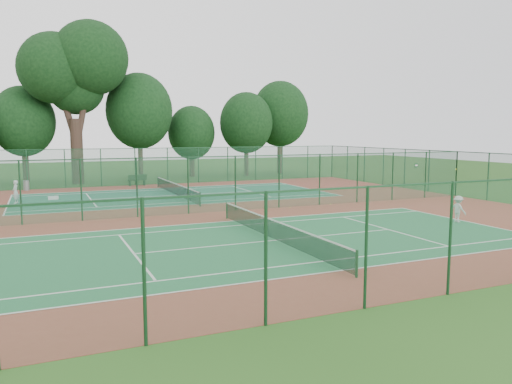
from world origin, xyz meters
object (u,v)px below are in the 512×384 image
trash_bin (26,185)px  bench (137,180)px  big_tree (75,68)px  kit_bag (53,198)px  player_near (458,209)px  player_far (15,192)px

trash_bin → bench: size_ratio=0.49×
trash_bin → big_tree: size_ratio=0.06×
kit_bag → player_near: bearing=-47.9°
player_near → kit_bag: bearing=40.8°
player_far → big_tree: 17.13m
trash_bin → player_near: bearing=-49.8°
bench → big_tree: 12.32m
bench → player_far: bearing=-145.4°
player_far → kit_bag: (2.44, 1.11, -0.68)m
player_far → kit_bag: player_far is taller
kit_bag → trash_bin: bearing=100.2°
trash_bin → big_tree: 12.33m
player_near → bench: bearing=20.0°
bench → kit_bag: bearing=-141.4°
player_far → kit_bag: bearing=131.9°
player_near → trash_bin: size_ratio=1.69×
bench → trash_bin: bearing=174.3°
kit_bag → big_tree: size_ratio=0.05×
player_near → bench: 29.11m
player_near → big_tree: size_ratio=0.09×
kit_bag → big_tree: big_tree is taller
bench → big_tree: bearing=131.1°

